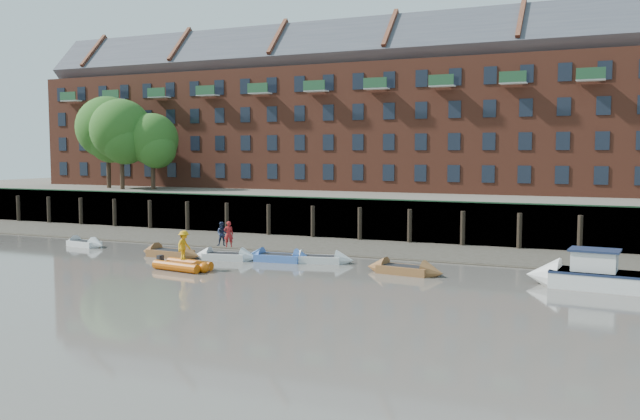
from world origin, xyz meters
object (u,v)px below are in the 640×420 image
Objects in this scene: motor_launch at (581,275)px; rib_tender at (185,265)px; rowboat_4 at (279,258)px; rowboat_3 at (226,256)px; person_rower_a at (229,234)px; rowboat_5 at (319,259)px; rowboat_6 at (404,270)px; rowboat_2 at (170,253)px; person_rower_b at (222,234)px; person_rib_crew at (184,245)px; rowboat_0 at (84,244)px.

rib_tender is at bearing 15.02° from motor_launch.
rowboat_3 is at bearing -172.16° from rowboat_4.
rowboat_4 is at bearing 3.54° from rowboat_3.
person_rower_a reaches higher than rowboat_3.
rowboat_3 is 2.72× the size of person_rower_a.
rowboat_5 is 6.21m from rowboat_6.
rowboat_5 is at bearing 14.86° from rowboat_2.
rowboat_4 is at bearing 14.25° from rowboat_2.
person_rower_b reaches higher than person_rib_crew.
person_rower_a is at bearing 3.58° from rowboat_0.
rowboat_6 is 12.84m from person_rib_crew.
rowboat_6 is (15.90, 0.16, -0.00)m from rowboat_2.
rowboat_4 is at bearing -37.34° from person_rib_crew.
person_rib_crew is at bearing 175.41° from rib_tender.
rowboat_4 is 2.99× the size of person_rower_b.
motor_launch reaches higher than rowboat_3.
motor_launch is 4.07× the size of person_rower_b.
rowboat_3 is at bearing 11.03° from rowboat_2.
rowboat_0 is 12.56m from person_rower_b.
rowboat_5 reaches higher than rowboat_3.
person_rib_crew is (-0.23, -4.21, 1.23)m from rowboat_3.
rib_tender is 21.80m from motor_launch.
rib_tender is 1.18m from person_rib_crew.
rowboat_2 is 1.06× the size of rowboat_3.
rowboat_5 is at bearing 6.51° from rowboat_4.
rowboat_2 is at bearing -1.28° from rowboat_0.
rib_tender is 2.24× the size of person_rower_a.
rowboat_3 is 6.09m from rowboat_5.
rib_tender is 4.39m from person_rower_a.
person_rower_a is (-5.65, -1.43, 1.45)m from rowboat_5.
rowboat_5 is at bearing 51.07° from rib_tender.
person_rower_b is at bearing -174.37° from rowboat_6.
person_rower_b is at bearing 0.05° from person_rib_crew.
rowboat_0 is 8.96m from rowboat_2.
rowboat_4 reaches higher than rowboat_0.
rowboat_6 is 3.06× the size of person_rower_b.
rowboat_2 is 2.76× the size of person_rib_crew.
rowboat_0 is 34.08m from motor_launch.
person_rib_crew is (0.11, -4.38, -0.18)m from person_rower_b.
rowboat_6 is 0.75× the size of motor_launch.
person_rower_b is at bearing 4.47° from rowboat_0.
person_rower_b is at bearing 14.20° from rowboat_2.
person_rib_crew is (-3.64, -5.02, 1.22)m from rowboat_4.
person_rower_b reaches higher than rowboat_4.
rowboat_4 is 2.82× the size of person_rower_a.
person_rower_a is at bearing -41.72° from person_rower_b.
person_rib_crew is (-0.52, -4.13, -0.22)m from person_rower_a.
rowboat_5 is at bearing 159.88° from person_rower_a.
rowboat_5 is 0.71× the size of motor_launch.
person_rower_b is at bearing 144.28° from rowboat_3.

